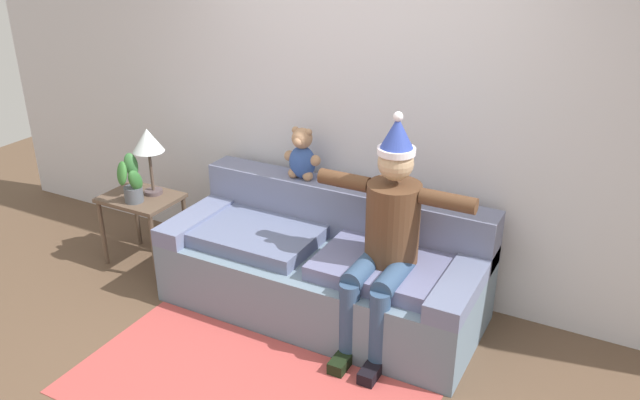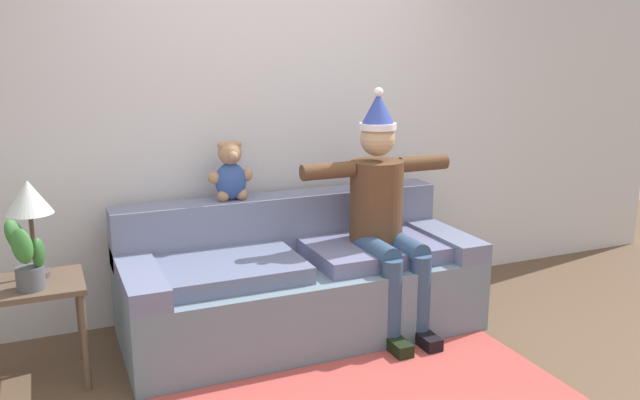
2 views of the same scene
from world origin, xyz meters
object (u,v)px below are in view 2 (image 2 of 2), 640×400
at_px(couch, 299,280).
at_px(teddy_bear, 231,173).
at_px(side_table, 27,300).
at_px(potted_plant, 28,259).
at_px(table_lamp, 29,202).
at_px(person_seated, 383,209).

bearing_deg(couch, teddy_bear, 139.47).
height_order(side_table, potted_plant, potted_plant).
bearing_deg(teddy_bear, couch, -40.53).
height_order(side_table, table_lamp, table_lamp).
height_order(couch, teddy_bear, teddy_bear).
bearing_deg(couch, potted_plant, -172.72).
bearing_deg(table_lamp, side_table, -123.01).
bearing_deg(potted_plant, teddy_bear, 22.16).
bearing_deg(potted_plant, couch, 7.28).
relative_size(couch, person_seated, 1.44).
xyz_separation_m(couch, side_table, (-1.57, -0.10, 0.15)).
relative_size(teddy_bear, potted_plant, 1.02).
relative_size(side_table, table_lamp, 1.09).
distance_m(person_seated, potted_plant, 2.05).
height_order(table_lamp, potted_plant, table_lamp).
xyz_separation_m(person_seated, teddy_bear, (-0.85, 0.45, 0.21)).
distance_m(teddy_bear, table_lamp, 1.21).
relative_size(couch, teddy_bear, 5.76).
xyz_separation_m(couch, person_seated, (0.51, -0.16, 0.45)).
bearing_deg(side_table, teddy_bear, 17.51).
height_order(couch, person_seated, person_seated).
relative_size(person_seated, side_table, 2.64).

